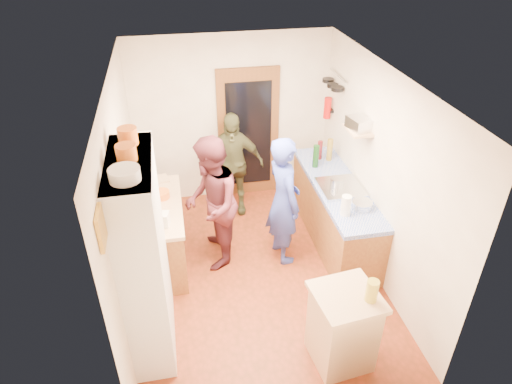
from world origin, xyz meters
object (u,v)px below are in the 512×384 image
object	(u,v)px
right_counter_base	(334,214)
island_base	(342,329)
hutch_body	(144,258)
person_left	(214,202)
person_back	(232,164)
person_hob	(287,201)

from	to	relation	value
right_counter_base	island_base	bearing A→B (deg)	-107.03
right_counter_base	hutch_body	bearing A→B (deg)	-152.53
person_left	person_back	distance (m)	1.16
hutch_body	person_hob	size ratio (longest dim) A/B	1.25
hutch_body	person_hob	distance (m)	2.04
hutch_body	person_hob	world-z (taller)	hutch_body
island_base	person_hob	distance (m)	1.80
island_base	person_back	xyz separation A→B (m)	(-0.67, 2.97, 0.38)
island_base	person_back	size ratio (longest dim) A/B	0.53
person_hob	right_counter_base	bearing A→B (deg)	-82.62
person_hob	person_left	world-z (taller)	person_left
right_counter_base	person_back	world-z (taller)	person_back
hutch_body	right_counter_base	bearing A→B (deg)	27.47
right_counter_base	person_hob	distance (m)	0.92
person_back	hutch_body	bearing A→B (deg)	-111.16
right_counter_base	person_hob	bearing A→B (deg)	-162.04
island_base	person_hob	bearing A→B (deg)	95.05
person_hob	person_back	distance (m)	1.34
island_base	person_back	world-z (taller)	person_back
island_base	person_left	xyz separation A→B (m)	(-1.07, 1.88, 0.47)
hutch_body	person_left	world-z (taller)	hutch_body
person_hob	person_back	xyz separation A→B (m)	(-0.52, 1.23, -0.07)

